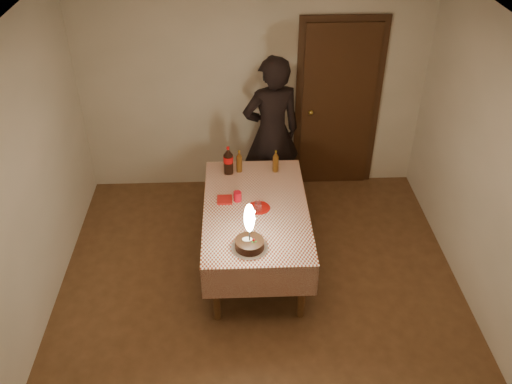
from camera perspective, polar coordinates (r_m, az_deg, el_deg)
The scene contains 12 objects.
ground at distance 5.27m, azimuth 0.62°, elevation -12.56°, with size 4.00×4.50×0.01m, color brown.
room_shell at distance 4.26m, azimuth 1.16°, elevation 3.38°, with size 4.04×4.54×2.62m.
dining_table at distance 5.35m, azimuth -0.02°, elevation -2.47°, with size 1.02×1.72×0.73m.
birthday_cake at distance 4.74m, azimuth -0.69°, elevation -4.74°, with size 0.33×0.33×0.48m.
red_plate at distance 5.28m, azimuth 0.31°, elevation -1.66°, with size 0.22×0.22×0.01m, color #B3120C.
red_cup at distance 5.36m, azimuth -1.95°, elevation -0.46°, with size 0.08×0.08×0.10m, color red.
clear_cup at distance 5.23m, azimuth 0.23°, elevation -1.54°, with size 0.07×0.07×0.09m, color white.
napkin_stack at distance 5.39m, azimuth -3.31°, elevation -0.82°, with size 0.15×0.15×0.02m, color #A21612.
cola_bottle at distance 5.73m, azimuth -2.93°, elevation 3.32°, with size 0.10×0.10×0.32m.
amber_bottle_left at distance 5.77m, azimuth -1.78°, elevation 3.21°, with size 0.06×0.06×0.26m.
amber_bottle_right at distance 5.77m, azimuth 2.08°, elevation 3.21°, with size 0.06×0.06×0.26m.
photographer at distance 6.17m, azimuth 1.65°, elevation 6.23°, with size 0.75×0.59×1.84m.
Camera 1 is at (-0.20, -3.54, 3.90)m, focal length 38.00 mm.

